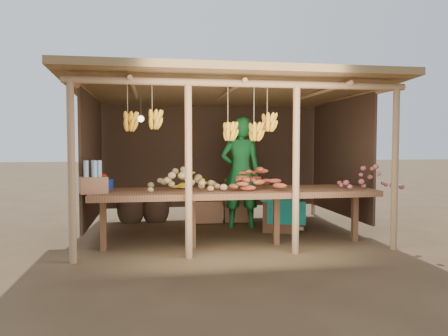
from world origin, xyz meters
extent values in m
plane|color=brown|center=(0.00, 0.00, 0.00)|extent=(60.00, 60.00, 0.00)
cylinder|color=tan|center=(-2.10, -1.50, 1.10)|extent=(0.09, 0.09, 2.20)
cylinder|color=tan|center=(2.10, -1.50, 1.10)|extent=(0.09, 0.09, 2.20)
cylinder|color=tan|center=(-2.10, 1.50, 1.10)|extent=(0.09, 0.09, 2.20)
cylinder|color=tan|center=(2.10, 1.50, 1.10)|extent=(0.09, 0.09, 2.20)
cylinder|color=tan|center=(-0.70, -1.50, 1.10)|extent=(0.09, 0.09, 2.20)
cylinder|color=tan|center=(0.70, -1.50, 1.10)|extent=(0.09, 0.09, 2.20)
cylinder|color=tan|center=(0.00, -1.50, 2.20)|extent=(4.40, 0.09, 0.09)
cylinder|color=tan|center=(0.00, 1.50, 2.20)|extent=(4.40, 0.09, 0.09)
cube|color=olive|center=(0.00, 0.00, 2.29)|extent=(4.70, 3.50, 0.28)
cube|color=#442E1F|center=(0.00, 1.48, 1.21)|extent=(4.20, 0.04, 1.98)
cube|color=#442E1F|center=(-2.08, 0.20, 1.21)|extent=(0.04, 2.40, 1.98)
cube|color=#442E1F|center=(2.08, 0.20, 1.21)|extent=(0.04, 2.40, 1.98)
cube|color=brown|center=(0.00, -0.95, 0.76)|extent=(3.90, 1.05, 0.08)
cube|color=brown|center=(-1.80, -0.95, 0.36)|extent=(0.08, 0.08, 0.72)
cube|color=brown|center=(-0.60, -0.95, 0.36)|extent=(0.08, 0.08, 0.72)
cube|color=brown|center=(0.60, -0.95, 0.36)|extent=(0.08, 0.08, 0.72)
cube|color=brown|center=(1.80, -0.95, 0.36)|extent=(0.08, 0.08, 0.72)
cylinder|color=navy|center=(-1.90, -0.62, 0.87)|extent=(0.42, 0.42, 0.15)
cube|color=#946142|center=(-1.90, -1.10, 0.91)|extent=(0.39, 0.34, 0.21)
imported|color=#1A7730|center=(0.36, 0.42, 0.95)|extent=(0.74, 0.54, 1.90)
cube|color=brown|center=(0.96, -0.04, 0.26)|extent=(0.69, 0.65, 0.51)
cube|color=#0B8073|center=(0.96, -0.04, 0.54)|extent=(0.77, 0.73, 0.05)
cube|color=#946142|center=(0.40, 0.91, 0.21)|extent=(0.49, 0.39, 0.39)
cube|color=#946142|center=(0.40, 0.91, 0.60)|extent=(0.49, 0.39, 0.39)
cube|color=#946142|center=(-0.13, 0.91, 0.21)|extent=(0.49, 0.39, 0.39)
ellipsoid|color=#442E1F|center=(-1.54, 1.20, 0.29)|extent=(0.50, 0.50, 0.68)
ellipsoid|color=#442E1F|center=(-1.08, 1.20, 0.29)|extent=(0.50, 0.50, 0.68)
camera|label=1|loc=(-1.16, -6.93, 1.44)|focal=35.00mm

